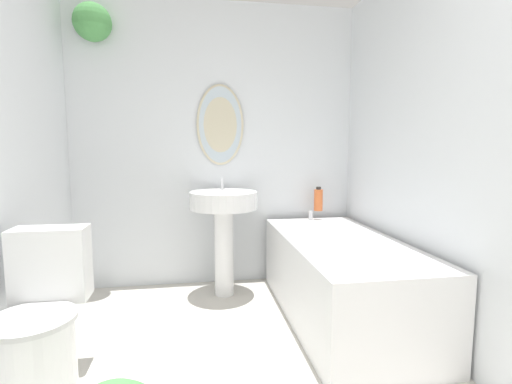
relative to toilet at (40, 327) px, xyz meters
name	(u,v)px	position (x,y,z in m)	size (l,w,h in m)	color
wall_back	(210,139)	(0.88, 1.39, 0.94)	(2.51, 0.29, 2.40)	silver
wall_right	(457,145)	(2.17, -0.01, 0.88)	(0.06, 2.89, 2.40)	silver
toilet	(40,327)	(0.00, 0.00, 0.00)	(0.39, 0.55, 0.77)	white
pedestal_sink	(224,216)	(0.97, 1.06, 0.32)	(0.53, 0.53, 0.94)	white
bathtub	(341,277)	(1.74, 0.52, -0.03)	(0.75, 1.60, 0.64)	silver
shampoo_bottle	(318,200)	(1.82, 1.24, 0.41)	(0.08, 0.08, 0.21)	#DB6633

